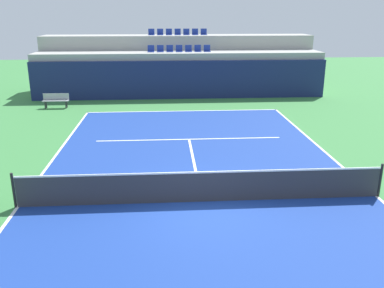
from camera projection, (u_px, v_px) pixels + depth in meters
The scene contains 14 objects.
ground_plane at pixel (202, 202), 12.50m from camera, with size 80.00×80.00×0.00m, color #387A3D.
court_surface at pixel (202, 202), 12.50m from camera, with size 11.00×24.00×0.01m, color navy.
baseline_far at pixel (183, 111), 23.85m from camera, with size 11.00×0.10×0.00m, color white.
sideline_left at pixel (18, 207), 12.14m from camera, with size 0.10×24.00×0.00m, color white.
sideline_right at pixel (376, 196), 12.85m from camera, with size 0.10×24.00×0.00m, color white.
service_line_far at pixel (189, 139), 18.57m from camera, with size 8.26×0.10×0.00m, color white.
centre_service_line at pixel (194, 164), 15.54m from camera, with size 0.10×6.40×0.00m, color white.
back_wall at pixel (180, 80), 26.95m from camera, with size 19.19×0.30×2.47m, color navy.
stands_tier_lower at pixel (179, 74), 28.16m from camera, with size 19.19×2.40×2.91m, color #9E9E99.
stands_tier_upper at pixel (178, 62), 30.29m from camera, with size 19.19×2.40×3.88m, color #9E9E99.
seating_row_lower at pixel (179, 50), 27.77m from camera, with size 4.22×0.44×0.44m.
seating_row_upper at pixel (178, 33), 29.75m from camera, with size 4.22×0.44×0.44m.
tennis_net at pixel (202, 186), 12.34m from camera, with size 11.08×0.08×1.07m.
player_bench at pixel (56, 100), 24.52m from camera, with size 1.50×0.40×0.85m.
Camera 1 is at (-1.09, -11.32, 5.49)m, focal length 38.66 mm.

